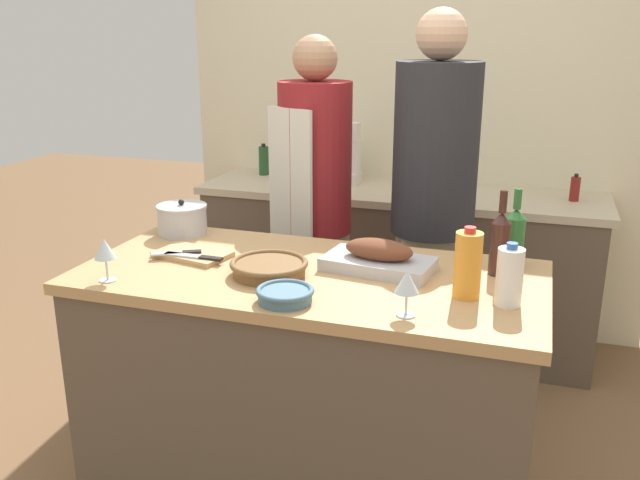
# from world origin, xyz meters

# --- Properties ---
(kitchen_island) EXTENTS (1.59, 0.76, 0.93)m
(kitchen_island) POSITION_xyz_m (0.00, 0.00, 0.47)
(kitchen_island) COLOR brown
(kitchen_island) RESTS_ON ground_plane
(back_counter) EXTENTS (2.19, 0.60, 0.89)m
(back_counter) POSITION_xyz_m (0.00, 1.50, 0.44)
(back_counter) COLOR brown
(back_counter) RESTS_ON ground_plane
(back_wall) EXTENTS (2.69, 0.10, 2.55)m
(back_wall) POSITION_xyz_m (0.00, 1.85, 1.27)
(back_wall) COLOR beige
(back_wall) RESTS_ON ground_plane
(roasting_pan) EXTENTS (0.40, 0.25, 0.11)m
(roasting_pan) POSITION_xyz_m (0.22, 0.09, 0.97)
(roasting_pan) COLOR #BCBCC1
(roasting_pan) RESTS_ON kitchen_island
(wicker_basket) EXTENTS (0.27, 0.27, 0.05)m
(wicker_basket) POSITION_xyz_m (-0.12, -0.07, 0.96)
(wicker_basket) COLOR brown
(wicker_basket) RESTS_ON kitchen_island
(cutting_board) EXTENTS (0.29, 0.21, 0.02)m
(cutting_board) POSITION_xyz_m (-0.46, 0.02, 0.94)
(cutting_board) COLOR tan
(cutting_board) RESTS_ON kitchen_island
(stock_pot) EXTENTS (0.20, 0.20, 0.14)m
(stock_pot) POSITION_xyz_m (-0.64, 0.27, 0.99)
(stock_pot) COLOR #B7B7BC
(stock_pot) RESTS_ON kitchen_island
(mixing_bowl) EXTENTS (0.18, 0.18, 0.04)m
(mixing_bowl) POSITION_xyz_m (0.02, -0.28, 0.95)
(mixing_bowl) COLOR slate
(mixing_bowl) RESTS_ON kitchen_island
(juice_jug) EXTENTS (0.08, 0.08, 0.23)m
(juice_jug) POSITION_xyz_m (0.54, -0.06, 1.04)
(juice_jug) COLOR orange
(juice_jug) RESTS_ON kitchen_island
(milk_jug) EXTENTS (0.08, 0.08, 0.20)m
(milk_jug) POSITION_xyz_m (0.66, -0.09, 1.02)
(milk_jug) COLOR white
(milk_jug) RESTS_ON kitchen_island
(wine_bottle_green) EXTENTS (0.07, 0.07, 0.27)m
(wine_bottle_green) POSITION_xyz_m (0.66, 0.29, 1.04)
(wine_bottle_green) COLOR #28662D
(wine_bottle_green) RESTS_ON kitchen_island
(wine_bottle_dark) EXTENTS (0.07, 0.07, 0.29)m
(wine_bottle_dark) POSITION_xyz_m (0.62, 0.18, 1.04)
(wine_bottle_dark) COLOR #381E19
(wine_bottle_dark) RESTS_ON kitchen_island
(wine_glass_left) EXTENTS (0.07, 0.07, 0.15)m
(wine_glass_left) POSITION_xyz_m (-0.61, -0.29, 1.04)
(wine_glass_left) COLOR silver
(wine_glass_left) RESTS_ON kitchen_island
(wine_glass_right) EXTENTS (0.07, 0.07, 0.14)m
(wine_glass_right) POSITION_xyz_m (0.39, -0.27, 1.03)
(wine_glass_right) COLOR silver
(wine_glass_right) RESTS_ON kitchen_island
(knife_chef) EXTENTS (0.22, 0.03, 0.01)m
(knife_chef) POSITION_xyz_m (-0.42, -0.03, 0.95)
(knife_chef) COLOR #B7B7BC
(knife_chef) RESTS_ON cutting_board
(knife_paring) EXTENTS (0.17, 0.11, 0.01)m
(knife_paring) POSITION_xyz_m (-0.50, -0.01, 0.95)
(knife_paring) COLOR #B7B7BC
(knife_paring) RESTS_ON cutting_board
(stand_mixer) EXTENTS (0.18, 0.14, 0.34)m
(stand_mixer) POSITION_xyz_m (-0.34, 1.58, 1.03)
(stand_mixer) COLOR silver
(stand_mixer) RESTS_ON back_counter
(condiment_bottle_tall) EXTENTS (0.05, 0.05, 0.14)m
(condiment_bottle_tall) POSITION_xyz_m (0.90, 1.53, 0.95)
(condiment_bottle_tall) COLOR maroon
(condiment_bottle_tall) RESTS_ON back_counter
(condiment_bottle_short) EXTENTS (0.06, 0.06, 0.19)m
(condiment_bottle_short) POSITION_xyz_m (-0.86, 1.64, 0.97)
(condiment_bottle_short) COLOR #234C28
(condiment_bottle_short) RESTS_ON back_counter
(person_cook_aproned) EXTENTS (0.36, 0.37, 1.71)m
(person_cook_aproned) POSITION_xyz_m (-0.25, 0.81, 0.95)
(person_cook_aproned) COLOR beige
(person_cook_aproned) RESTS_ON ground_plane
(person_cook_guest) EXTENTS (0.36, 0.36, 1.81)m
(person_cook_guest) POSITION_xyz_m (0.29, 0.80, 1.01)
(person_cook_guest) COLOR beige
(person_cook_guest) RESTS_ON ground_plane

